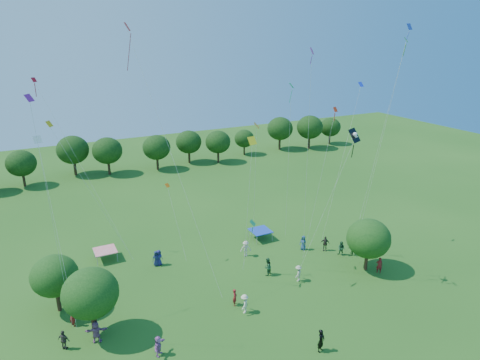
% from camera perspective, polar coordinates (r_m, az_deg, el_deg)
% --- Properties ---
extents(near_tree_west, '(4.23, 4.23, 5.80)m').
position_cam_1_polar(near_tree_west, '(35.02, -19.32, -14.06)').
color(near_tree_west, '#422B19').
rests_on(near_tree_west, ground).
extents(near_tree_north, '(3.85, 3.85, 5.10)m').
position_cam_1_polar(near_tree_north, '(39.34, -23.50, -11.64)').
color(near_tree_north, '#422B19').
rests_on(near_tree_north, ground).
extents(near_tree_east, '(4.27, 4.27, 5.35)m').
position_cam_1_polar(near_tree_east, '(43.86, 16.77, -7.48)').
color(near_tree_east, '#422B19').
rests_on(near_tree_east, ground).
extents(treeline, '(88.01, 8.77, 6.77)m').
position_cam_1_polar(treeline, '(74.39, -15.81, 4.02)').
color(treeline, '#422B19').
rests_on(treeline, ground).
extents(tent_red_stripe, '(2.20, 2.20, 1.10)m').
position_cam_1_polar(tent_red_stripe, '(47.03, -17.55, -8.95)').
color(tent_red_stripe, red).
rests_on(tent_red_stripe, ground).
extents(tent_blue, '(2.20, 2.20, 1.10)m').
position_cam_1_polar(tent_blue, '(49.13, 2.74, -6.77)').
color(tent_blue, '#1B3FB1').
rests_on(tent_blue, ground).
extents(man_in_black, '(0.81, 0.70, 1.84)m').
position_cam_1_polar(man_in_black, '(34.14, 10.76, -20.30)').
color(man_in_black, black).
rests_on(man_in_black, ground).
extents(crowd_person_0, '(0.75, 0.92, 1.64)m').
position_cam_1_polar(crowd_person_0, '(47.39, 8.43, -8.28)').
color(crowd_person_0, navy).
rests_on(crowd_person_0, ground).
extents(crowd_person_1, '(0.62, 0.69, 1.56)m').
position_cam_1_polar(crowd_person_1, '(38.25, -0.69, -15.36)').
color(crowd_person_1, maroon).
rests_on(crowd_person_1, ground).
extents(crowd_person_2, '(1.01, 0.84, 1.81)m').
position_cam_1_polar(crowd_person_2, '(42.40, 3.67, -11.46)').
color(crowd_person_2, '#224F2D').
rests_on(crowd_person_2, ground).
extents(crowd_person_3, '(1.26, 0.91, 1.76)m').
position_cam_1_polar(crowd_person_3, '(45.58, 0.77, -9.14)').
color(crowd_person_3, beige).
rests_on(crowd_person_3, ground).
extents(crowd_person_4, '(1.00, 0.94, 1.61)m').
position_cam_1_polar(crowd_person_4, '(36.28, -22.44, -19.13)').
color(crowd_person_4, '#3F3932').
rests_on(crowd_person_4, ground).
extents(crowd_person_5, '(1.39, 1.48, 1.61)m').
position_cam_1_polar(crowd_person_5, '(33.89, -10.82, -20.90)').
color(crowd_person_5, '#AD65AB').
rests_on(crowd_person_5, ground).
extents(crowd_person_6, '(0.84, 0.52, 1.61)m').
position_cam_1_polar(crowd_person_6, '(44.72, -11.11, -10.22)').
color(crowd_person_6, '#1A244C').
rests_on(crowd_person_6, ground).
extents(crowd_person_7, '(0.66, 0.75, 1.69)m').
position_cam_1_polar(crowd_person_7, '(38.39, -21.47, -16.60)').
color(crowd_person_7, maroon).
rests_on(crowd_person_7, ground).
extents(crowd_person_8, '(0.75, 0.89, 1.59)m').
position_cam_1_polar(crowd_person_8, '(47.00, 13.36, -8.89)').
color(crowd_person_8, '#214E31').
rests_on(crowd_person_8, ground).
extents(crowd_person_9, '(1.13, 1.16, 1.71)m').
position_cam_1_polar(crowd_person_9, '(37.34, 0.61, -16.18)').
color(crowd_person_9, beige).
rests_on(crowd_person_9, ground).
extents(crowd_person_10, '(1.05, 0.96, 1.68)m').
position_cam_1_polar(crowd_person_10, '(47.58, 11.26, -8.31)').
color(crowd_person_10, '#36322B').
rests_on(crowd_person_10, ground).
extents(crowd_person_11, '(1.79, 1.00, 1.82)m').
position_cam_1_polar(crowd_person_11, '(36.09, -18.63, -18.64)').
color(crowd_person_11, '#9C5B8B').
rests_on(crowd_person_11, ground).
extents(crowd_person_12, '(0.94, 0.79, 1.67)m').
position_cam_1_polar(crowd_person_12, '(44.75, -10.76, -10.14)').
color(crowd_person_12, navy).
rests_on(crowd_person_12, ground).
extents(crowd_person_13, '(0.73, 0.68, 1.65)m').
position_cam_1_polar(crowd_person_13, '(44.87, 18.08, -10.73)').
color(crowd_person_13, maroon).
rests_on(crowd_person_13, ground).
extents(crowd_person_14, '(0.89, 0.94, 1.71)m').
position_cam_1_polar(crowd_person_14, '(47.29, 14.62, -8.74)').
color(crowd_person_14, '#245427').
rests_on(crowd_person_14, ground).
extents(crowd_person_15, '(1.15, 0.97, 1.62)m').
position_cam_1_polar(crowd_person_15, '(41.82, 7.78, -12.23)').
color(crowd_person_15, '#B1AF8D').
rests_on(crowd_person_15, ground).
extents(pirate_kite, '(4.40, 2.34, 13.40)m').
position_cam_1_polar(pirate_kite, '(37.66, 14.93, 5.46)').
color(pirate_kite, black).
extents(red_high_kite, '(4.48, 8.72, 21.89)m').
position_cam_1_polar(red_high_kite, '(36.34, -12.66, 13.01)').
color(red_high_kite, red).
extents(small_kite_0, '(0.88, 3.20, 7.16)m').
position_cam_1_polar(small_kite_0, '(42.34, -9.18, -2.66)').
color(small_kite_0, '#DF600D').
extents(small_kite_1, '(1.33, 2.17, 15.16)m').
position_cam_1_polar(small_kite_1, '(38.47, 11.44, 3.73)').
color(small_kite_1, '#F9300D').
extents(small_kite_2, '(0.81, 1.21, 12.93)m').
position_cam_1_polar(small_kite_2, '(36.16, 1.46, 2.67)').
color(small_kite_2, yellow).
extents(small_kite_3, '(2.36, 2.25, 20.73)m').
position_cam_1_polar(small_kite_3, '(41.00, 19.34, 9.59)').
color(small_kite_3, '#298B19').
extents(small_kite_4, '(0.42, 3.93, 21.79)m').
position_cam_1_polar(small_kite_4, '(38.60, 19.61, 10.23)').
color(small_kite_4, '#1634E4').
extents(small_kite_5, '(0.80, 0.87, 17.56)m').
position_cam_1_polar(small_kite_5, '(30.35, -24.91, 1.89)').
color(small_kite_5, '#931883').
extents(small_kite_6, '(0.92, 5.02, 13.91)m').
position_cam_1_polar(small_kite_6, '(34.78, -24.49, 0.15)').
color(small_kite_6, white).
extents(small_kite_7, '(1.63, 2.45, 16.75)m').
position_cam_1_polar(small_kite_7, '(41.51, 6.69, 8.10)').
color(small_kite_7, '#0BA67C').
extents(small_kite_8, '(6.47, 7.69, 17.14)m').
position_cam_1_polar(small_kite_8, '(44.44, -22.90, 6.43)').
color(small_kite_8, red).
extents(small_kite_9, '(6.03, 1.62, 14.01)m').
position_cam_1_polar(small_kite_9, '(40.51, -21.92, 3.12)').
color(small_kite_9, '#FFAD0D').
extents(small_kite_10, '(1.49, 2.87, 13.52)m').
position_cam_1_polar(small_kite_10, '(39.43, 2.14, 4.23)').
color(small_kite_10, orange).
extents(small_kite_11, '(0.84, 1.52, 5.38)m').
position_cam_1_polar(small_kite_11, '(38.30, 1.58, -6.39)').
color(small_kite_11, '#167B45').
extents(small_kite_12, '(4.28, 0.74, 16.44)m').
position_cam_1_polar(small_kite_12, '(45.47, 14.65, 7.51)').
color(small_kite_12, '#1736E6').
extents(small_kite_13, '(2.18, 2.69, 20.02)m').
position_cam_1_polar(small_kite_13, '(36.34, 9.23, 9.32)').
color(small_kite_13, purple).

